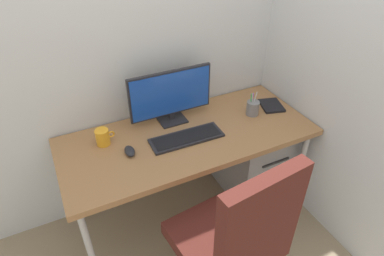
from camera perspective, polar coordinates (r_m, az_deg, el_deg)
ground_plane at (r=2.69m, az=-0.50°, el=-14.11°), size 8.00×8.00×0.00m
wall_back at (r=2.20m, az=-5.30°, el=18.13°), size 2.99×0.04×2.80m
wall_side_right at (r=2.23m, az=23.02°, el=15.80°), size 0.04×2.03×2.80m
desk at (r=2.21m, az=-0.59°, el=-2.21°), size 1.67×0.71×0.76m
office_chair at (r=1.81m, az=7.50°, el=-18.36°), size 0.57×0.59×1.14m
filing_cabinet at (r=2.72m, az=10.40°, el=-4.55°), size 0.46×0.54×0.65m
monitor at (r=2.21m, az=-3.68°, el=5.73°), size 0.58×0.15×0.37m
keyboard at (r=2.13m, az=-0.94°, el=-1.68°), size 0.48×0.18×0.02m
mouse at (r=2.04m, az=-10.73°, el=-3.94°), size 0.06×0.11×0.04m
pen_holder at (r=2.39m, az=10.44°, el=3.45°), size 0.09×0.09×0.18m
notebook at (r=2.53m, az=13.55°, el=3.80°), size 0.20×0.22×0.02m
coffee_mug at (r=2.14m, az=-15.16°, el=-1.53°), size 0.12×0.09×0.11m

